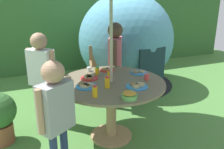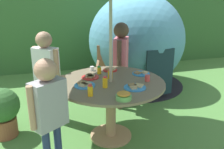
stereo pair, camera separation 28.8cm
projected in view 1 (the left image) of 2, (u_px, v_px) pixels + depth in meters
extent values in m
cube|color=#477A38|center=(111.00, 137.00, 3.10)|extent=(10.00, 10.00, 0.02)
cube|color=#33602D|center=(58.00, 25.00, 5.67)|extent=(9.00, 0.70, 2.03)
cylinder|color=tan|center=(111.00, 135.00, 3.10)|extent=(0.52, 0.52, 0.03)
cylinder|color=tan|center=(111.00, 111.00, 2.99)|extent=(0.12, 0.12, 0.71)
cylinder|color=#75664C|center=(111.00, 83.00, 2.87)|extent=(1.27, 1.27, 0.03)
cylinder|color=#B7AD8C|center=(111.00, 54.00, 2.76)|extent=(0.04, 0.04, 2.14)
cylinder|color=brown|center=(92.00, 94.00, 3.89)|extent=(0.04, 0.04, 0.41)
cylinder|color=brown|center=(118.00, 92.00, 3.94)|extent=(0.04, 0.04, 0.41)
cylinder|color=brown|center=(91.00, 85.00, 4.25)|extent=(0.04, 0.04, 0.41)
cylinder|color=brown|center=(115.00, 84.00, 4.29)|extent=(0.04, 0.04, 0.41)
cube|color=brown|center=(104.00, 76.00, 4.02)|extent=(0.56, 0.53, 0.04)
cube|color=brown|center=(103.00, 59.00, 4.12)|extent=(0.45, 0.16, 0.46)
cube|color=brown|center=(91.00, 64.00, 3.93)|extent=(0.15, 0.41, 0.03)
cube|color=brown|center=(117.00, 63.00, 3.97)|extent=(0.15, 0.41, 0.03)
ellipsoid|color=teal|center=(126.00, 40.00, 4.65)|extent=(1.98, 1.89, 1.75)
cylinder|color=black|center=(125.00, 83.00, 4.93)|extent=(2.03, 2.03, 0.01)
cube|color=#1A313A|center=(152.00, 71.00, 4.07)|extent=(0.51, 0.08, 0.79)
cylinder|color=brown|center=(1.00, 133.00, 2.95)|extent=(0.30, 0.30, 0.24)
cylinder|color=brown|center=(115.00, 87.00, 3.91)|extent=(0.08, 0.08, 0.60)
cylinder|color=brown|center=(115.00, 90.00, 3.77)|extent=(0.08, 0.08, 0.60)
cube|color=#EA727F|center=(115.00, 55.00, 3.66)|extent=(0.32, 0.39, 0.51)
cylinder|color=#4C3828|center=(116.00, 50.00, 3.83)|extent=(0.06, 0.06, 0.45)
cylinder|color=#4C3828|center=(114.00, 56.00, 3.47)|extent=(0.06, 0.06, 0.45)
sphere|color=#4C3828|center=(115.00, 30.00, 3.54)|extent=(0.23, 0.23, 0.23)
cylinder|color=#3F3F47|center=(41.00, 103.00, 3.38)|extent=(0.08, 0.08, 0.57)
cylinder|color=#3F3F47|center=(49.00, 104.00, 3.34)|extent=(0.08, 0.08, 0.57)
cube|color=white|center=(41.00, 67.00, 3.19)|extent=(0.36, 0.36, 0.48)
cylinder|color=tan|center=(30.00, 64.00, 3.25)|extent=(0.06, 0.06, 0.43)
cylinder|color=tan|center=(53.00, 67.00, 3.12)|extent=(0.06, 0.06, 0.43)
sphere|color=tan|center=(39.00, 41.00, 3.08)|extent=(0.21, 0.21, 0.21)
cube|color=#99999E|center=(56.00, 107.00, 2.18)|extent=(0.35, 0.31, 0.46)
cylinder|color=tan|center=(40.00, 112.00, 2.03)|extent=(0.06, 0.06, 0.41)
cylinder|color=tan|center=(69.00, 98.00, 2.31)|extent=(0.06, 0.06, 0.41)
sphere|color=tan|center=(53.00, 72.00, 2.07)|extent=(0.20, 0.20, 0.20)
cylinder|color=#66B259|center=(129.00, 97.00, 2.39)|extent=(0.16, 0.16, 0.05)
ellipsoid|color=gold|center=(129.00, 93.00, 2.38)|extent=(0.13, 0.13, 0.04)
cylinder|color=#338CD8|center=(138.00, 73.00, 3.17)|extent=(0.23, 0.23, 0.01)
cube|color=tan|center=(142.00, 71.00, 3.17)|extent=(0.08, 0.08, 0.02)
cube|color=#9E7547|center=(135.00, 72.00, 3.15)|extent=(0.10, 0.10, 0.02)
cylinder|color=#338CD8|center=(137.00, 87.00, 2.70)|extent=(0.24, 0.24, 0.01)
cube|color=tan|center=(140.00, 84.00, 2.72)|extent=(0.12, 0.12, 0.02)
cube|color=#9E7547|center=(134.00, 84.00, 2.72)|extent=(0.09, 0.09, 0.02)
cube|color=tan|center=(136.00, 87.00, 2.65)|extent=(0.07, 0.07, 0.02)
cylinder|color=#338CD8|center=(86.00, 86.00, 2.70)|extent=(0.24, 0.24, 0.01)
cube|color=tan|center=(88.00, 85.00, 2.70)|extent=(0.11, 0.11, 0.02)
cube|color=#9E7547|center=(83.00, 84.00, 2.73)|extent=(0.12, 0.12, 0.02)
cube|color=tan|center=(85.00, 86.00, 2.67)|extent=(0.11, 0.11, 0.02)
cylinder|color=red|center=(107.00, 70.00, 3.27)|extent=(0.19, 0.19, 0.01)
cube|color=tan|center=(109.00, 69.00, 3.27)|extent=(0.12, 0.12, 0.02)
cube|color=#9E7547|center=(105.00, 69.00, 3.26)|extent=(0.11, 0.11, 0.02)
cylinder|color=red|center=(89.00, 78.00, 2.97)|extent=(0.21, 0.21, 0.01)
cube|color=tan|center=(91.00, 77.00, 2.97)|extent=(0.09, 0.09, 0.02)
cube|color=#9E7547|center=(88.00, 76.00, 3.00)|extent=(0.10, 0.10, 0.02)
cube|color=tan|center=(88.00, 77.00, 2.95)|extent=(0.09, 0.09, 0.02)
cube|color=#9E7547|center=(90.00, 78.00, 2.94)|extent=(0.10, 0.10, 0.02)
cylinder|color=yellow|center=(110.00, 75.00, 2.95)|extent=(0.06, 0.06, 0.10)
cylinder|color=red|center=(110.00, 70.00, 2.93)|extent=(0.04, 0.04, 0.02)
cylinder|color=yellow|center=(95.00, 92.00, 2.44)|extent=(0.05, 0.05, 0.11)
cylinder|color=red|center=(95.00, 86.00, 2.42)|extent=(0.04, 0.04, 0.02)
cylinder|color=yellow|center=(107.00, 83.00, 2.67)|extent=(0.06, 0.06, 0.11)
cylinder|color=red|center=(107.00, 77.00, 2.64)|extent=(0.04, 0.04, 0.02)
cylinder|color=yellow|center=(97.00, 71.00, 3.11)|extent=(0.05, 0.05, 0.09)
cylinder|color=green|center=(97.00, 67.00, 3.10)|extent=(0.04, 0.04, 0.02)
cylinder|color=#E04C47|center=(147.00, 77.00, 2.92)|extent=(0.06, 0.06, 0.07)
cylinder|color=white|center=(89.00, 69.00, 3.23)|extent=(0.06, 0.06, 0.06)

